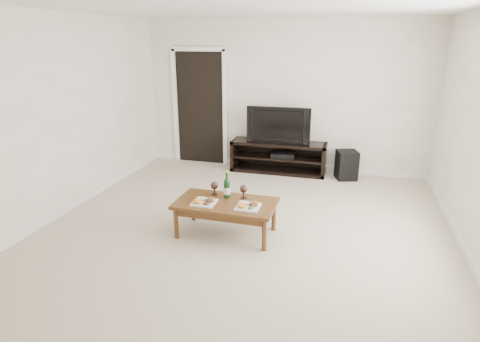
% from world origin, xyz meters
% --- Properties ---
extents(floor, '(5.50, 5.50, 0.00)m').
position_xyz_m(floor, '(0.00, 0.00, 0.00)').
color(floor, '#BDAF98').
rests_on(floor, ground).
extents(back_wall, '(5.00, 0.04, 2.60)m').
position_xyz_m(back_wall, '(0.00, 2.77, 1.30)').
color(back_wall, white).
rests_on(back_wall, ground).
extents(ceiling, '(5.00, 5.50, 0.04)m').
position_xyz_m(ceiling, '(0.00, 0.00, 2.62)').
color(ceiling, white).
rests_on(ceiling, back_wall).
extents(doorway, '(0.90, 0.02, 2.05)m').
position_xyz_m(doorway, '(-1.55, 2.73, 1.02)').
color(doorway, black).
rests_on(doorway, ground).
extents(media_console, '(1.66, 0.45, 0.55)m').
position_xyz_m(media_console, '(-0.01, 2.50, 0.28)').
color(media_console, black).
rests_on(media_console, ground).
extents(television, '(1.09, 0.15, 0.63)m').
position_xyz_m(television, '(-0.01, 2.50, 0.86)').
color(television, black).
rests_on(television, media_console).
extents(av_receiver, '(0.43, 0.35, 0.08)m').
position_xyz_m(av_receiver, '(0.06, 2.48, 0.33)').
color(av_receiver, black).
rests_on(av_receiver, media_console).
extents(subwoofer, '(0.41, 0.41, 0.49)m').
position_xyz_m(subwoofer, '(1.16, 2.43, 0.24)').
color(subwoofer, black).
rests_on(subwoofer, ground).
extents(coffee_table, '(1.20, 0.66, 0.42)m').
position_xyz_m(coffee_table, '(-0.19, -0.04, 0.21)').
color(coffee_table, '#563717').
rests_on(coffee_table, ground).
extents(plate_left, '(0.27, 0.27, 0.07)m').
position_xyz_m(plate_left, '(-0.43, -0.15, 0.45)').
color(plate_left, white).
rests_on(plate_left, coffee_table).
extents(plate_right, '(0.27, 0.27, 0.07)m').
position_xyz_m(plate_right, '(0.10, -0.14, 0.45)').
color(plate_right, white).
rests_on(plate_right, coffee_table).
extents(wine_bottle, '(0.07, 0.07, 0.35)m').
position_xyz_m(wine_bottle, '(-0.22, 0.10, 0.59)').
color(wine_bottle, '#0E3312').
rests_on(wine_bottle, coffee_table).
extents(goblet_left, '(0.09, 0.09, 0.17)m').
position_xyz_m(goblet_left, '(-0.40, 0.15, 0.51)').
color(goblet_left, '#39271F').
rests_on(goblet_left, coffee_table).
extents(goblet_right, '(0.09, 0.09, 0.17)m').
position_xyz_m(goblet_right, '(-0.02, 0.13, 0.51)').
color(goblet_right, '#39271F').
rests_on(goblet_right, coffee_table).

